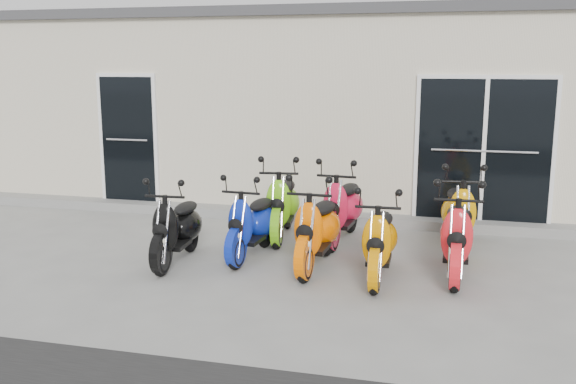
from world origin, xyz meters
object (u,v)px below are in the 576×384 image
object	(u,v)px
scooter_front_orange_b	(380,231)
scooter_front_red	(457,226)
scooter_front_blue	(252,214)
scooter_front_orange_a	(317,219)
scooter_back_green	(283,195)
scooter_front_black	(176,219)
scooter_back_red	(343,199)
scooter_back_yellow	(459,205)

from	to	relation	value
scooter_front_orange_b	scooter_front_red	world-z (taller)	scooter_front_red
scooter_front_blue	scooter_front_red	size ratio (longest dim) A/B	0.93
scooter_front_red	scooter_front_blue	bearing A→B (deg)	177.96
scooter_front_orange_a	scooter_back_green	distance (m)	1.46
scooter_front_black	scooter_front_orange_b	world-z (taller)	scooter_front_orange_b
scooter_front_blue	scooter_back_red	world-z (taller)	scooter_back_red
scooter_front_red	scooter_back_green	distance (m)	2.67
scooter_front_blue	scooter_front_orange_b	bearing A→B (deg)	-10.55
scooter_front_blue	scooter_back_red	distance (m)	1.44
scooter_front_black	scooter_front_red	bearing A→B (deg)	2.37
scooter_back_green	scooter_front_black	bearing A→B (deg)	-130.78
scooter_back_green	scooter_front_blue	bearing A→B (deg)	-104.72
scooter_front_blue	scooter_front_red	xyz separation A→B (m)	(2.55, -0.13, 0.04)
scooter_front_black	scooter_back_green	xyz separation A→B (m)	(0.98, 1.47, 0.05)
scooter_front_blue	scooter_front_red	world-z (taller)	scooter_front_red
scooter_front_orange_a	scooter_back_yellow	bearing A→B (deg)	39.31
scooter_front_black	scooter_front_red	size ratio (longest dim) A/B	0.93
scooter_front_red	scooter_front_black	bearing A→B (deg)	-173.85
scooter_front_blue	scooter_back_yellow	size ratio (longest dim) A/B	0.93
scooter_front_blue	scooter_front_orange_b	xyz separation A→B (m)	(1.68, -0.45, 0.01)
scooter_front_black	scooter_back_yellow	world-z (taller)	scooter_back_yellow
scooter_front_black	scooter_back_red	distance (m)	2.37
scooter_front_red	scooter_back_yellow	xyz separation A→B (m)	(0.03, 1.16, 0.00)
scooter_front_black	scooter_back_yellow	bearing A→B (deg)	20.38
scooter_front_orange_b	scooter_back_red	size ratio (longest dim) A/B	0.94
scooter_front_blue	scooter_front_orange_a	bearing A→B (deg)	-9.34
scooter_front_orange_b	scooter_back_red	world-z (taller)	scooter_back_red
scooter_front_orange_a	scooter_back_red	world-z (taller)	scooter_back_red
scooter_front_orange_a	scooter_front_red	world-z (taller)	scooter_front_red
scooter_front_blue	scooter_front_orange_a	world-z (taller)	scooter_front_orange_a
scooter_back_green	scooter_back_yellow	bearing A→B (deg)	-6.77
scooter_front_blue	scooter_back_green	world-z (taller)	scooter_back_green
scooter_front_blue	scooter_back_green	distance (m)	1.04
scooter_front_blue	scooter_back_green	bearing A→B (deg)	86.53
scooter_front_blue	scooter_front_red	bearing A→B (deg)	1.45
scooter_front_blue	scooter_front_red	distance (m)	2.55
scooter_front_red	scooter_back_red	world-z (taller)	scooter_back_red
scooter_front_orange_a	scooter_back_red	xyz separation A→B (m)	(0.11, 1.25, 0.00)
scooter_front_orange_b	scooter_front_red	bearing A→B (deg)	19.20
scooter_front_orange_a	scooter_back_red	size ratio (longest dim) A/B	0.99
scooter_front_black	scooter_front_red	xyz separation A→B (m)	(3.39, 0.32, 0.04)
scooter_front_black	scooter_front_blue	size ratio (longest dim) A/B	1.00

